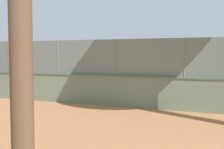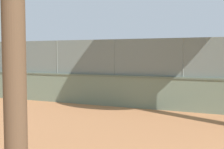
{
  "view_description": "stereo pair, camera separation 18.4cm",
  "coord_description": "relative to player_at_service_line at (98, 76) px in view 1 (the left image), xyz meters",
  "views": [
    {
      "loc": [
        -4.84,
        26.39,
        2.4
      ],
      "look_at": [
        2.27,
        8.26,
        1.06
      ],
      "focal_mm": 47.58,
      "sensor_mm": 36.0,
      "label": 1
    },
    {
      "loc": [
        -5.01,
        26.32,
        2.4
      ],
      "look_at": [
        2.27,
        8.26,
        1.06
      ],
      "focal_mm": 47.58,
      "sensor_mm": 36.0,
      "label": 2
    }
  ],
  "objects": [
    {
      "name": "spare_ball_by_wall",
      "position": [
        0.39,
        4.85,
        -0.85
      ],
      "size": [
        0.15,
        0.15,
        0.15
      ],
      "primitive_type": "sphere",
      "color": "#3399D8",
      "rests_on": "ground_plane"
    },
    {
      "name": "sports_ball",
      "position": [
        1.43,
        1.29,
        -0.02
      ],
      "size": [
        0.23,
        0.23,
        0.23
      ],
      "primitive_type": "sphere",
      "color": "orange"
    },
    {
      "name": "ground_plane",
      "position": [
        -3.43,
        -7.98,
        -0.92
      ],
      "size": [
        260.0,
        260.0,
        0.0
      ],
      "primitive_type": "plane",
      "color": "#B27247"
    },
    {
      "name": "player_near_wall_returning",
      "position": [
        -1.68,
        -6.4,
        0.09
      ],
      "size": [
        0.8,
        1.05,
        1.71
      ],
      "color": "#591919",
      "rests_on": "ground_plane"
    },
    {
      "name": "fence_panel_on_wall",
      "position": [
        -1.88,
        5.61,
        1.34
      ],
      "size": [
        28.17,
        0.81,
        1.64
      ],
      "color": "slate",
      "rests_on": "perimeter_wall"
    },
    {
      "name": "perimeter_wall",
      "position": [
        -1.88,
        5.61,
        -0.2
      ],
      "size": [
        28.68,
        1.14,
        1.44
      ],
      "color": "slate",
      "rests_on": "ground_plane"
    },
    {
      "name": "player_at_service_line",
      "position": [
        0.0,
        0.0,
        0.0
      ],
      "size": [
        0.91,
        1.0,
        1.57
      ],
      "color": "#B2B2B2",
      "rests_on": "ground_plane"
    }
  ]
}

